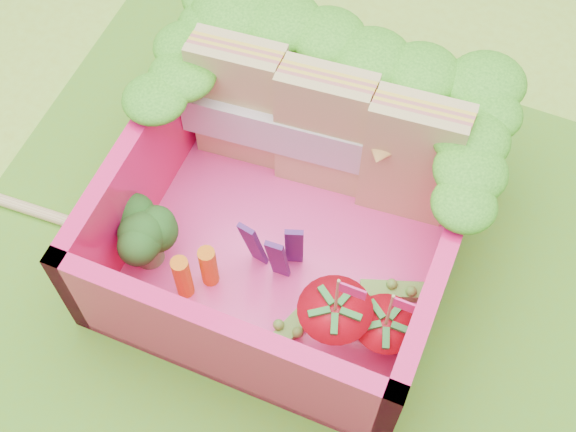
% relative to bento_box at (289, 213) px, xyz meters
% --- Properties ---
extents(ground, '(14.00, 14.00, 0.00)m').
position_rel_bento_box_xyz_m(ground, '(-0.01, -0.19, -0.31)').
color(ground, '#A6CD3A').
rests_on(ground, ground).
extents(placemat, '(2.60, 2.60, 0.03)m').
position_rel_bento_box_xyz_m(placemat, '(-0.01, -0.19, -0.29)').
color(placemat, '#63A826').
rests_on(placemat, ground).
extents(bento_floor, '(1.30, 1.30, 0.05)m').
position_rel_bento_box_xyz_m(bento_floor, '(-0.00, 0.00, -0.25)').
color(bento_floor, '#FF419C').
rests_on(bento_floor, placemat).
extents(bento_box, '(1.30, 1.30, 0.55)m').
position_rel_bento_box_xyz_m(bento_box, '(0.00, 0.00, 0.00)').
color(bento_box, '#F51462').
rests_on(bento_box, placemat).
extents(lettuce_ruffle, '(1.43, 0.83, 0.11)m').
position_rel_bento_box_xyz_m(lettuce_ruffle, '(0.00, 0.47, 0.33)').
color(lettuce_ruffle, '#298017').
rests_on(lettuce_ruffle, bento_box).
extents(sandwich_stack, '(1.18, 0.27, 0.65)m').
position_rel_bento_box_xyz_m(sandwich_stack, '(0.00, 0.36, 0.09)').
color(sandwich_stack, tan).
rests_on(sandwich_stack, bento_floor).
extents(broccoli, '(0.34, 0.34, 0.26)m').
position_rel_bento_box_xyz_m(broccoli, '(-0.50, -0.29, -0.04)').
color(broccoli, '#5C9749').
rests_on(broccoli, bento_floor).
extents(carrot_sticks, '(0.14, 0.16, 0.25)m').
position_rel_bento_box_xyz_m(carrot_sticks, '(-0.26, -0.33, -0.11)').
color(carrot_sticks, orange).
rests_on(carrot_sticks, bento_floor).
extents(purple_wedges, '(0.22, 0.11, 0.38)m').
position_rel_bento_box_xyz_m(purple_wedges, '(0.00, -0.15, -0.04)').
color(purple_wedges, '#461B61').
rests_on(purple_wedges, bento_floor).
extents(strawberry_left, '(0.28, 0.28, 0.52)m').
position_rel_bento_box_xyz_m(strawberry_left, '(0.32, -0.33, -0.08)').
color(strawberry_left, red).
rests_on(strawberry_left, bento_floor).
extents(strawberry_right, '(0.24, 0.24, 0.48)m').
position_rel_bento_box_xyz_m(strawberry_right, '(0.50, -0.30, -0.10)').
color(strawberry_right, red).
rests_on(strawberry_right, bento_floor).
extents(snap_peas, '(0.60, 0.58, 0.05)m').
position_rel_bento_box_xyz_m(snap_peas, '(0.38, -0.23, -0.20)').
color(snap_peas, '#5CA433').
rests_on(snap_peas, bento_floor).
extents(chopsticks, '(2.09, 0.17, 0.04)m').
position_rel_bento_box_xyz_m(chopsticks, '(-1.02, -0.27, -0.25)').
color(chopsticks, tan).
rests_on(chopsticks, placemat).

